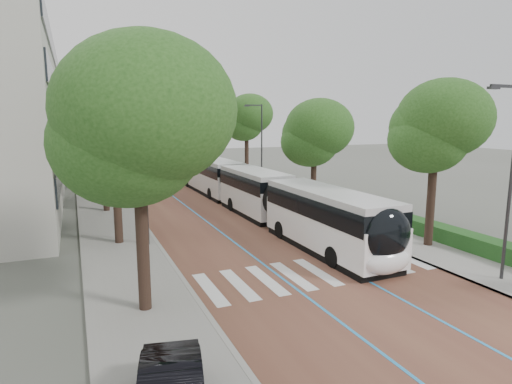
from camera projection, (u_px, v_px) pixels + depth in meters
ground at (325, 280)px, 18.17m from camera, size 160.00×160.00×0.00m
road at (156, 173)px, 54.41m from camera, size 11.00×140.00×0.02m
sidewalk_left at (93, 175)px, 51.49m from camera, size 4.00×140.00×0.12m
sidewalk_right at (212, 170)px, 57.31m from camera, size 4.00×140.00×0.12m
kerb_left at (109, 175)px, 52.22m from camera, size 0.20×140.00×0.14m
kerb_right at (198, 170)px, 56.57m from camera, size 0.20×140.00×0.14m
zebra_crossing at (317, 272)px, 19.15m from camera, size 10.55×3.60×0.01m
lane_line_left at (143, 173)px, 53.78m from camera, size 0.12×126.00×0.01m
lane_line_right at (168, 172)px, 55.02m from camera, size 0.12×126.00×0.01m
hedge at (479, 244)px, 21.62m from camera, size 1.20×14.00×0.80m
streetlight_near at (509, 168)px, 17.21m from camera, size 1.82×0.20×8.00m
streetlight_far at (260, 140)px, 39.86m from camera, size 1.82×0.20×8.00m
lamp_post_left at (145, 170)px, 22.35m from camera, size 0.14×0.14×8.00m
trees_left at (96, 121)px, 36.22m from camera, size 6.36×60.76×9.50m
trees_right at (268, 125)px, 40.46m from camera, size 5.31×46.92×8.84m
lead_bus at (292, 206)px, 25.47m from camera, size 2.66×18.42×3.20m
bus_queued_0 at (212, 175)px, 39.46m from camera, size 2.65×12.42×3.20m
bus_queued_1 at (180, 162)px, 52.19m from camera, size 2.79×12.45×3.20m
bus_queued_2 at (159, 154)px, 64.15m from camera, size 2.73×12.44×3.20m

